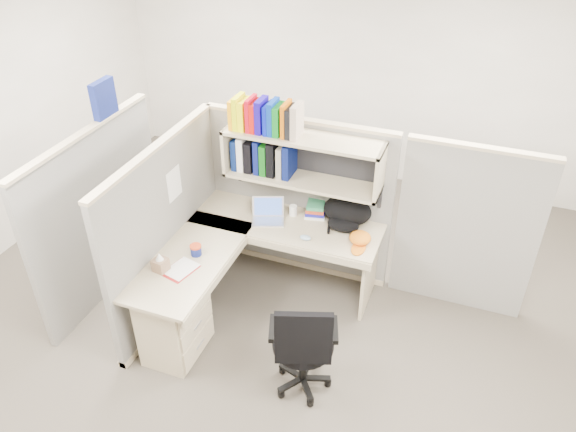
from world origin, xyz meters
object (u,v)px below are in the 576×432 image
at_px(desk, 206,296).
at_px(laptop, 268,212).
at_px(backpack, 346,214).
at_px(task_chair, 303,359).
at_px(snack_canister, 196,250).

xyz_separation_m(desk, laptop, (0.24, 0.82, 0.39)).
bearing_deg(laptop, desk, -127.09).
relative_size(desk, backpack, 3.96).
bearing_deg(task_chair, desk, 163.04).
xyz_separation_m(laptop, backpack, (0.68, 0.18, 0.03)).
height_order(laptop, task_chair, task_chair).
relative_size(laptop, backpack, 0.66).
bearing_deg(backpack, snack_canister, -137.51).
xyz_separation_m(snack_canister, task_chair, (1.12, -0.45, -0.43)).
relative_size(snack_canister, task_chair, 0.10).
distance_m(desk, snack_canister, 0.40).
bearing_deg(desk, backpack, 47.47).
bearing_deg(task_chair, backpack, 92.44).
relative_size(backpack, snack_canister, 4.53).
xyz_separation_m(desk, snack_canister, (-0.14, 0.15, 0.34)).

